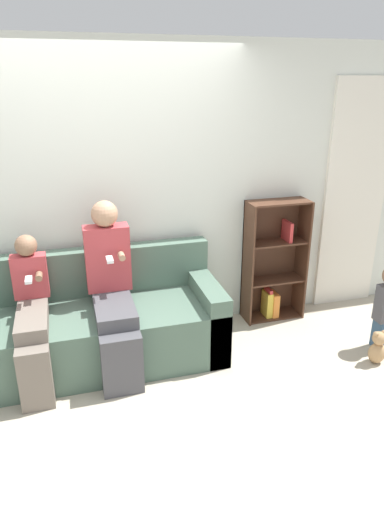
{
  "coord_description": "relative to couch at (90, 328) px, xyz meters",
  "views": [
    {
      "loc": [
        -0.27,
        -2.9,
        2.23
      ],
      "look_at": [
        0.71,
        0.55,
        0.83
      ],
      "focal_mm": 32.0,
      "sensor_mm": 36.0,
      "label": 1
    }
  ],
  "objects": [
    {
      "name": "bookshelf",
      "position": [
        1.79,
        0.32,
        0.23
      ],
      "size": [
        0.58,
        0.26,
        1.18
      ],
      "color": "#4C2D1E",
      "rests_on": "ground_plane"
    },
    {
      "name": "teddy_bear",
      "position": [
        2.29,
        -0.7,
        -0.16
      ],
      "size": [
        0.15,
        0.12,
        0.3
      ],
      "color": "tan",
      "rests_on": "ground_plane"
    },
    {
      "name": "ground_plane",
      "position": [
        0.19,
        -0.5,
        -0.3
      ],
      "size": [
        14.0,
        14.0,
        0.0
      ],
      "primitive_type": "plane",
      "color": "#B2A893"
    },
    {
      "name": "adult_seated",
      "position": [
        0.2,
        -0.09,
        0.39
      ],
      "size": [
        0.36,
        0.79,
        1.34
      ],
      "color": "#47474C",
      "rests_on": "ground_plane"
    },
    {
      "name": "back_wall",
      "position": [
        0.19,
        0.45,
        0.97
      ],
      "size": [
        10.0,
        0.06,
        2.55
      ],
      "color": "silver",
      "rests_on": "ground_plane"
    },
    {
      "name": "child_seated",
      "position": [
        -0.42,
        -0.15,
        0.26
      ],
      "size": [
        0.27,
        0.79,
        1.11
      ],
      "color": "#70665B",
      "rests_on": "ground_plane"
    },
    {
      "name": "curtain_panel",
      "position": [
        2.66,
        0.4,
        0.83
      ],
      "size": [
        0.66,
        0.04,
        2.26
      ],
      "color": "silver",
      "rests_on": "ground_plane"
    },
    {
      "name": "couch",
      "position": [
        0.0,
        0.0,
        0.0
      ],
      "size": [
        2.18,
        0.82,
        0.89
      ],
      "color": "#4C6656",
      "rests_on": "ground_plane"
    }
  ]
}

